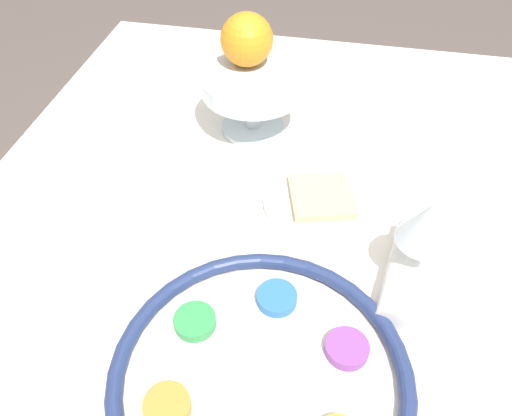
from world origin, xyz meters
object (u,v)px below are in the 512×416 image
Objects in this scene: fruit_stand at (253,89)px; orange_fruit at (247,40)px; wine_glass at (427,225)px; seder_plate at (261,377)px; napkin_roll at (402,271)px; cup_near at (241,65)px; bread_plate at (321,200)px.

orange_fruit reaches higher than fruit_stand.
wine_glass is 1.54× the size of orange_fruit.
seder_plate is at bearing -167.39° from fruit_stand.
napkin_roll is (-0.30, -0.26, -0.06)m from fruit_stand.
orange_fruit is (0.32, 0.30, 0.06)m from wine_glass.
fruit_stand is at bearing -160.18° from cup_near.
seder_plate is 0.27m from wine_glass.
fruit_stand is 0.23m from bread_plate.
orange_fruit reaches higher than bread_plate.
orange_fruit reaches higher than napkin_roll.
fruit_stand is 0.40m from napkin_roll.
wine_glass is at bearing -143.11° from cup_near.
fruit_stand is (0.28, 0.28, -0.02)m from wine_glass.
seder_plate is 1.94× the size of fruit_stand.
cup_near is (0.13, 0.04, -0.13)m from orange_fruit.
orange_fruit is 0.19m from cup_near.
fruit_stand is 2.44× the size of cup_near.
seder_plate is 3.88× the size of orange_fruit.
fruit_stand is at bearing 44.48° from wine_glass.
fruit_stand reaches higher than cup_near.
fruit_stand is at bearing 40.40° from bread_plate.
seder_plate is 2.01× the size of napkin_roll.
bread_plate is at bearing 49.57° from wine_glass.
napkin_roll is (-0.13, -0.12, 0.01)m from bread_plate.
fruit_stand is 1.99× the size of orange_fruit.
orange_fruit is at bearing 40.15° from napkin_roll.
cup_near is (0.64, 0.17, 0.01)m from seder_plate.
fruit_stand is 1.03× the size of napkin_roll.
fruit_stand is 0.08m from orange_fruit.
wine_glass is 0.08m from napkin_roll.
wine_glass is 0.20m from bread_plate.
seder_plate is 2.51× the size of wine_glass.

